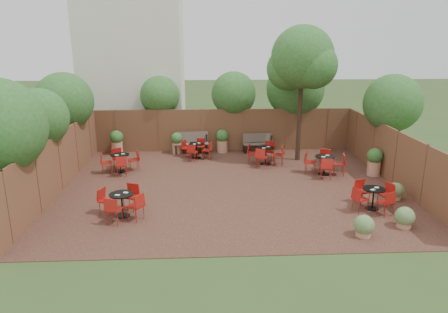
{
  "coord_description": "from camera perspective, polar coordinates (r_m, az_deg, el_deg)",
  "views": [
    {
      "loc": [
        -0.94,
        -14.06,
        5.18
      ],
      "look_at": [
        -0.21,
        0.5,
        1.0
      ],
      "focal_mm": 33.16,
      "sensor_mm": 36.0,
      "label": 1
    }
  ],
  "objects": [
    {
      "name": "fence_left",
      "position": [
        15.52,
        -21.77,
        -0.8
      ],
      "size": [
        0.08,
        10.0,
        2.0
      ],
      "primitive_type": "cube",
      "color": "#4D331C",
      "rests_on": "ground"
    },
    {
      "name": "park_bench_right",
      "position": [
        19.43,
        4.71,
        1.92
      ],
      "size": [
        1.45,
        0.58,
        0.88
      ],
      "rotation": [
        0.0,
        0.0,
        0.09
      ],
      "color": "brown",
      "rests_on": "courtyard_paving"
    },
    {
      "name": "park_bench_left",
      "position": [
        19.27,
        -4.54,
        1.96
      ],
      "size": [
        1.62,
        0.65,
        0.98
      ],
      "rotation": [
        0.0,
        0.0,
        0.09
      ],
      "color": "brown",
      "rests_on": "courtyard_paving"
    },
    {
      "name": "neighbour_building",
      "position": [
        22.38,
        -12.32,
        12.62
      ],
      "size": [
        5.0,
        4.0,
        8.0
      ],
      "primitive_type": "cube",
      "color": "silver",
      "rests_on": "ground"
    },
    {
      "name": "courtyard_tree",
      "position": [
        17.82,
        10.71,
        12.75
      ],
      "size": [
        2.76,
        2.66,
        5.72
      ],
      "rotation": [
        0.0,
        0.0,
        0.33
      ],
      "color": "black",
      "rests_on": "courtyard_paving"
    },
    {
      "name": "low_shrubs",
      "position": [
        13.13,
        21.73,
        -7.02
      ],
      "size": [
        2.59,
        3.11,
        0.6
      ],
      "color": "#B37859",
      "rests_on": "courtyard_paving"
    },
    {
      "name": "bistro_tables",
      "position": [
        15.66,
        1.35,
        -1.64
      ],
      "size": [
        10.06,
        7.6,
        0.86
      ],
      "color": "black",
      "rests_on": "courtyard_paving"
    },
    {
      "name": "fence_right",
      "position": [
        16.23,
        22.57,
        -0.18
      ],
      "size": [
        0.08,
        10.0,
        2.0
      ],
      "primitive_type": "cube",
      "color": "#4D331C",
      "rests_on": "ground"
    },
    {
      "name": "ground",
      "position": [
        15.01,
        0.91,
        -4.19
      ],
      "size": [
        80.0,
        80.0,
        0.0
      ],
      "primitive_type": "plane",
      "color": "#354F23",
      "rests_on": "ground"
    },
    {
      "name": "fence_back",
      "position": [
        19.54,
        -0.04,
        3.64
      ],
      "size": [
        12.0,
        0.08,
        2.0
      ],
      "primitive_type": "cube",
      "color": "#4D331C",
      "rests_on": "ground"
    },
    {
      "name": "overhang_foliage",
      "position": [
        16.76,
        -4.6,
        7.55
      ],
      "size": [
        15.81,
        11.06,
        2.79
      ],
      "color": "#265A1D",
      "rests_on": "ground"
    },
    {
      "name": "courtyard_paving",
      "position": [
        15.01,
        0.91,
        -4.15
      ],
      "size": [
        12.0,
        10.0,
        0.02
      ],
      "primitive_type": "cube",
      "color": "#351C15",
      "rests_on": "ground"
    },
    {
      "name": "planters",
      "position": [
        18.3,
        -0.91,
        1.49
      ],
      "size": [
        11.19,
        4.32,
        1.11
      ],
      "color": "#B37859",
      "rests_on": "courtyard_paving"
    }
  ]
}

